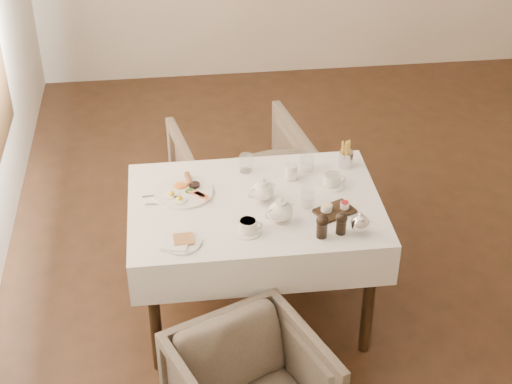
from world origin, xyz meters
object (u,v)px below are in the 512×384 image
at_px(armchair_far, 241,182).
at_px(teapot_centre, 263,189).
at_px(table, 255,221).
at_px(breakfast_plate, 184,191).

relative_size(armchair_far, teapot_centre, 4.83).
distance_m(table, breakfast_plate, 0.40).
bearing_deg(breakfast_plate, teapot_centre, 2.56).
height_order(table, breakfast_plate, breakfast_plate).
xyz_separation_m(breakfast_plate, teapot_centre, (0.40, -0.11, 0.05)).
bearing_deg(armchair_far, breakfast_plate, 49.89).
bearing_deg(breakfast_plate, table, -2.59).
height_order(breakfast_plate, teapot_centre, teapot_centre).
distance_m(breakfast_plate, teapot_centre, 0.42).
distance_m(table, armchair_far, 0.85).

